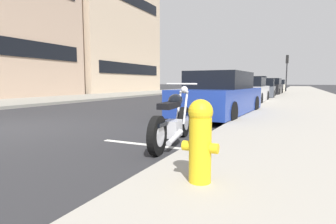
{
  "coord_description": "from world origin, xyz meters",
  "views": [
    {
      "loc": [
        -4.21,
        -6.25,
        1.12
      ],
      "look_at": [
        0.13,
        -4.21,
        0.6
      ],
      "focal_mm": 29.27,
      "sensor_mm": 36.0,
      "label": 1
    }
  ],
  "objects_px": {
    "parked_car_far_down_curb": "(220,96)",
    "parked_car_near_corner": "(277,86)",
    "fire_hydrant": "(200,139)",
    "crossing_truck": "(253,83)",
    "parked_car_across_street": "(261,89)",
    "parked_car_second_in_row": "(270,87)",
    "traffic_signal_near_corner": "(287,65)",
    "parked_motorcycle": "(173,121)",
    "parked_car_mid_block": "(248,91)"
  },
  "relations": [
    {
      "from": "parked_motorcycle",
      "to": "traffic_signal_near_corner",
      "type": "xyz_separation_m",
      "value": [
        28.07,
        -0.91,
        2.53
      ]
    },
    {
      "from": "parked_car_mid_block",
      "to": "parked_car_second_in_row",
      "type": "bearing_deg",
      "value": -1.04
    },
    {
      "from": "parked_car_across_street",
      "to": "fire_hydrant",
      "type": "xyz_separation_m",
      "value": [
        -17.71,
        -1.42,
        -0.08
      ]
    },
    {
      "from": "parked_car_far_down_curb",
      "to": "crossing_truck",
      "type": "relative_size",
      "value": 0.96
    },
    {
      "from": "parked_car_mid_block",
      "to": "parked_car_across_street",
      "type": "xyz_separation_m",
      "value": [
        5.24,
        -0.11,
        0.01
      ]
    },
    {
      "from": "parked_car_mid_block",
      "to": "parked_car_far_down_curb",
      "type": "bearing_deg",
      "value": -178.74
    },
    {
      "from": "traffic_signal_near_corner",
      "to": "crossing_truck",
      "type": "bearing_deg",
      "value": 27.98
    },
    {
      "from": "parked_car_across_street",
      "to": "parked_car_near_corner",
      "type": "height_order",
      "value": "parked_car_near_corner"
    },
    {
      "from": "crossing_truck",
      "to": "traffic_signal_near_corner",
      "type": "relative_size",
      "value": 1.28
    },
    {
      "from": "parked_car_near_corner",
      "to": "parked_car_across_street",
      "type": "bearing_deg",
      "value": 177.25
    },
    {
      "from": "parked_car_mid_block",
      "to": "crossing_truck",
      "type": "distance_m",
      "value": 26.61
    },
    {
      "from": "traffic_signal_near_corner",
      "to": "parked_car_across_street",
      "type": "bearing_deg",
      "value": 174.61
    },
    {
      "from": "parked_motorcycle",
      "to": "parked_car_across_street",
      "type": "xyz_separation_m",
      "value": [
        15.76,
        0.25,
        0.23
      ]
    },
    {
      "from": "parked_car_far_down_curb",
      "to": "fire_hydrant",
      "type": "bearing_deg",
      "value": -164.05
    },
    {
      "from": "fire_hydrant",
      "to": "crossing_truck",
      "type": "bearing_deg",
      "value": 7.26
    },
    {
      "from": "parked_car_far_down_curb",
      "to": "parked_car_second_in_row",
      "type": "bearing_deg",
      "value": 2.91
    },
    {
      "from": "parked_car_near_corner",
      "to": "parked_motorcycle",
      "type": "bearing_deg",
      "value": 178.49
    },
    {
      "from": "crossing_truck",
      "to": "parked_car_far_down_curb",
      "type": "bearing_deg",
      "value": 96.38
    },
    {
      "from": "parked_car_second_in_row",
      "to": "parked_car_near_corner",
      "type": "xyz_separation_m",
      "value": [
        6.46,
        -0.13,
        -0.01
      ]
    },
    {
      "from": "parked_car_mid_block",
      "to": "fire_hydrant",
      "type": "xyz_separation_m",
      "value": [
        -12.48,
        -1.53,
        -0.07
      ]
    },
    {
      "from": "parked_car_second_in_row",
      "to": "traffic_signal_near_corner",
      "type": "distance_m",
      "value": 7.55
    },
    {
      "from": "parked_car_across_street",
      "to": "parked_car_near_corner",
      "type": "distance_m",
      "value": 11.65
    },
    {
      "from": "parked_car_far_down_curb",
      "to": "fire_hydrant",
      "type": "relative_size",
      "value": 5.81
    },
    {
      "from": "parked_motorcycle",
      "to": "parked_car_far_down_curb",
      "type": "bearing_deg",
      "value": -3.41
    },
    {
      "from": "parked_car_across_street",
      "to": "traffic_signal_near_corner",
      "type": "xyz_separation_m",
      "value": [
        12.31,
        -1.16,
        2.3
      ]
    },
    {
      "from": "parked_car_across_street",
      "to": "crossing_truck",
      "type": "xyz_separation_m",
      "value": [
        21.15,
        3.53,
        0.37
      ]
    },
    {
      "from": "parked_car_second_in_row",
      "to": "parked_car_near_corner",
      "type": "distance_m",
      "value": 6.46
    },
    {
      "from": "crossing_truck",
      "to": "parked_car_second_in_row",
      "type": "bearing_deg",
      "value": 103.05
    },
    {
      "from": "parked_car_far_down_curb",
      "to": "parked_car_near_corner",
      "type": "height_order",
      "value": "parked_car_far_down_curb"
    },
    {
      "from": "parked_car_second_in_row",
      "to": "traffic_signal_near_corner",
      "type": "xyz_separation_m",
      "value": [
        7.12,
        -1.05,
        2.27
      ]
    },
    {
      "from": "parked_car_across_street",
      "to": "fire_hydrant",
      "type": "relative_size",
      "value": 5.36
    },
    {
      "from": "parked_car_mid_block",
      "to": "crossing_truck",
      "type": "xyz_separation_m",
      "value": [
        26.39,
        3.43,
        0.38
      ]
    },
    {
      "from": "parked_car_far_down_curb",
      "to": "crossing_truck",
      "type": "distance_m",
      "value": 32.79
    },
    {
      "from": "parked_car_near_corner",
      "to": "traffic_signal_near_corner",
      "type": "relative_size",
      "value": 1.2
    },
    {
      "from": "parked_car_second_in_row",
      "to": "parked_car_near_corner",
      "type": "relative_size",
      "value": 1.0
    },
    {
      "from": "fire_hydrant",
      "to": "parked_car_second_in_row",
      "type": "bearing_deg",
      "value": 3.26
    },
    {
      "from": "parked_car_second_in_row",
      "to": "traffic_signal_near_corner",
      "type": "bearing_deg",
      "value": -6.21
    },
    {
      "from": "parked_car_far_down_curb",
      "to": "traffic_signal_near_corner",
      "type": "distance_m",
      "value": 23.89
    },
    {
      "from": "parked_car_across_street",
      "to": "traffic_signal_near_corner",
      "type": "bearing_deg",
      "value": -7.54
    },
    {
      "from": "parked_car_far_down_curb",
      "to": "fire_hydrant",
      "type": "distance_m",
      "value": 6.43
    },
    {
      "from": "traffic_signal_near_corner",
      "to": "fire_hydrant",
      "type": "bearing_deg",
      "value": -179.51
    },
    {
      "from": "parked_car_across_street",
      "to": "crossing_truck",
      "type": "height_order",
      "value": "crossing_truck"
    },
    {
      "from": "parked_car_far_down_curb",
      "to": "parked_car_near_corner",
      "type": "bearing_deg",
      "value": 2.69
    },
    {
      "from": "parked_car_mid_block",
      "to": "parked_car_second_in_row",
      "type": "relative_size",
      "value": 0.95
    },
    {
      "from": "parked_car_second_in_row",
      "to": "parked_car_across_street",
      "type": "bearing_deg",
      "value": -179.13
    },
    {
      "from": "parked_car_far_down_curb",
      "to": "traffic_signal_near_corner",
      "type": "height_order",
      "value": "traffic_signal_near_corner"
    },
    {
      "from": "parked_car_near_corner",
      "to": "fire_hydrant",
      "type": "bearing_deg",
      "value": -179.24
    },
    {
      "from": "parked_motorcycle",
      "to": "traffic_signal_near_corner",
      "type": "relative_size",
      "value": 0.56
    },
    {
      "from": "parked_car_across_street",
      "to": "parked_car_second_in_row",
      "type": "xyz_separation_m",
      "value": [
        5.19,
        -0.12,
        0.03
      ]
    },
    {
      "from": "parked_car_near_corner",
      "to": "crossing_truck",
      "type": "relative_size",
      "value": 0.94
    }
  ]
}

